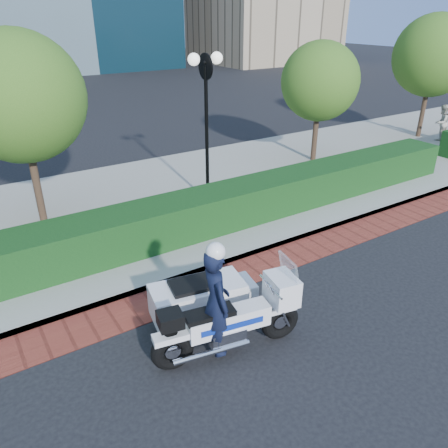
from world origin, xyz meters
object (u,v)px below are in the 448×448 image
lamppost (206,107)px  tree_c (320,82)px  police_motorcycle (214,305)px  pedestrian (441,123)px  tree_d (434,56)px  tree_b (19,98)px

lamppost → tree_c: size_ratio=0.98×
police_motorcycle → tree_c: bearing=47.9°
tree_c → pedestrian: tree_c is taller
tree_d → police_motorcycle: (-15.00, -6.56, -2.86)m
tree_c → tree_d: size_ratio=0.83×
tree_c → police_motorcycle: 10.97m
lamppost → police_motorcycle: bearing=-119.7°
police_motorcycle → tree_d: bearing=33.9°
tree_c → police_motorcycle: size_ratio=1.59×
tree_b → tree_c: tree_b is taller
lamppost → tree_c: 5.65m
tree_d → pedestrian: 2.84m
lamppost → tree_d: (12.00, 1.30, 0.65)m
tree_b → tree_d: size_ratio=0.95×
tree_b → pedestrian: bearing=-3.1°
lamppost → pedestrian: size_ratio=2.73×
tree_c → police_motorcycle: bearing=-142.3°
tree_c → tree_d: tree_d is taller
police_motorcycle → pedestrian: (15.15, 5.67, 0.17)m
tree_b → tree_c: (10.00, -0.00, -0.39)m
tree_d → tree_c: bearing=-180.0°
tree_b → tree_d: bearing=0.0°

